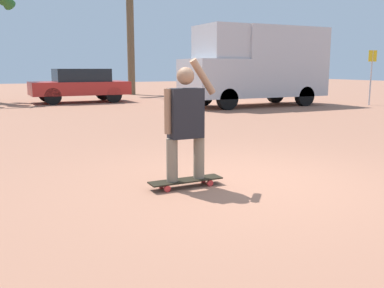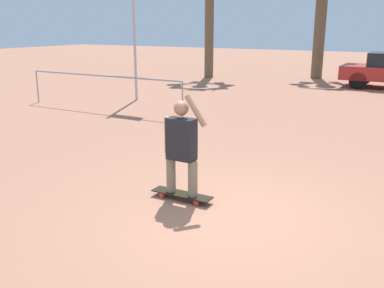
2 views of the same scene
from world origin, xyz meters
TOP-DOWN VIEW (x-y plane):
  - ground_plane at (0.00, 0.00)m, footprint 80.00×80.00m
  - skateboard at (-0.79, 0.15)m, footprint 0.95×0.23m
  - person_skateboarder at (-0.80, 0.15)m, footprint 0.70×0.22m
  - camper_van at (6.85, 9.56)m, footprint 5.74×2.15m
  - parked_car_red at (0.93, 14.39)m, footprint 4.10×1.93m
  - street_sign at (11.11, 7.76)m, footprint 0.44×0.06m

SIDE VIEW (x-z plane):
  - ground_plane at x=0.00m, z-range 0.00..0.00m
  - skateboard at x=-0.79m, z-range 0.03..0.13m
  - parked_car_red at x=0.93m, z-range 0.05..1.50m
  - person_skateboarder at x=-0.80m, z-range 0.12..1.63m
  - street_sign at x=11.11m, z-range 0.32..2.50m
  - camper_van at x=6.85m, z-range 0.12..3.18m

